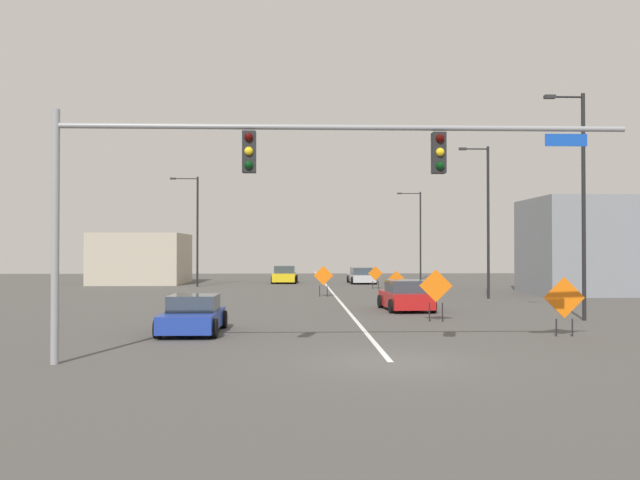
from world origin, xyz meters
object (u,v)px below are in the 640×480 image
(street_lamp_near_right, at_px, (195,226))
(construction_sign_median_near, at_px, (396,283))
(street_lamp_near_left, at_px, (486,215))
(street_lamp_mid_left, at_px, (581,197))
(construction_sign_median_far, at_px, (436,288))
(street_lamp_far_right, at_px, (419,231))
(traffic_signal_assembly, at_px, (261,169))
(car_yellow_distant, at_px, (285,275))
(car_silver_passing, at_px, (362,276))
(construction_sign_right_lane, at_px, (323,277))
(construction_sign_left_lane, at_px, (375,275))
(car_red_approaching, at_px, (406,296))
(car_blue_mid, at_px, (193,316))
(construction_sign_right_shoulder, at_px, (564,300))

(street_lamp_near_right, xyz_separation_m, construction_sign_median_near, (13.33, -16.40, -3.67))
(street_lamp_near_left, distance_m, street_lamp_mid_left, 11.97)
(construction_sign_median_near, distance_m, construction_sign_median_far, 9.12)
(street_lamp_far_right, bearing_deg, traffic_signal_assembly, -105.27)
(car_yellow_distant, bearing_deg, street_lamp_mid_left, -67.76)
(traffic_signal_assembly, xyz_separation_m, street_lamp_near_left, (12.10, 21.56, -0.01))
(car_silver_passing, bearing_deg, street_lamp_near_left, -72.46)
(construction_sign_right_lane, xyz_separation_m, construction_sign_left_lane, (4.19, 8.12, -0.15))
(street_lamp_near_left, relative_size, car_yellow_distant, 2.01)
(street_lamp_mid_left, xyz_separation_m, car_yellow_distant, (-12.65, 30.93, -4.34))
(car_red_approaching, bearing_deg, traffic_signal_assembly, -113.17)
(construction_sign_median_far, bearing_deg, construction_sign_right_lane, 105.52)
(car_blue_mid, bearing_deg, street_lamp_mid_left, 12.77)
(street_lamp_mid_left, bearing_deg, street_lamp_near_right, 127.66)
(construction_sign_right_shoulder, height_order, car_silver_passing, construction_sign_right_shoulder)
(traffic_signal_assembly, relative_size, construction_sign_median_near, 8.42)
(construction_sign_median_far, height_order, car_yellow_distant, construction_sign_median_far)
(construction_sign_right_lane, relative_size, construction_sign_median_far, 0.91)
(street_lamp_near_right, xyz_separation_m, construction_sign_median_far, (13.53, -25.52, -3.44))
(car_red_approaching, bearing_deg, street_lamp_near_left, 50.69)
(car_blue_mid, bearing_deg, car_silver_passing, 74.61)
(car_red_approaching, bearing_deg, street_lamp_near_right, 122.37)
(street_lamp_near_right, xyz_separation_m, street_lamp_mid_left, (19.55, -25.33, 0.27))
(traffic_signal_assembly, distance_m, street_lamp_far_right, 48.85)
(car_yellow_distant, bearing_deg, construction_sign_median_far, -77.97)
(construction_sign_right_lane, bearing_deg, construction_sign_right_shoulder, -68.99)
(traffic_signal_assembly, xyz_separation_m, construction_sign_right_lane, (2.56, 23.60, -3.73))
(street_lamp_far_right, height_order, car_blue_mid, street_lamp_far_right)
(street_lamp_near_right, distance_m, street_lamp_far_right, 23.34)
(street_lamp_far_right, xyz_separation_m, car_yellow_distant, (-13.00, -6.60, -4.05))
(construction_sign_left_lane, distance_m, car_silver_passing, 7.66)
(construction_sign_right_lane, bearing_deg, car_yellow_distant, 99.04)
(street_lamp_near_left, height_order, construction_sign_median_far, street_lamp_near_left)
(street_lamp_mid_left, distance_m, construction_sign_median_far, 7.07)
(construction_sign_median_far, xyz_separation_m, car_blue_mid, (-9.16, -3.25, -0.73))
(construction_sign_left_lane, relative_size, construction_sign_right_shoulder, 0.85)
(traffic_signal_assembly, height_order, street_lamp_far_right, street_lamp_far_right)
(car_silver_passing, bearing_deg, traffic_signal_assembly, -99.34)
(street_lamp_mid_left, bearing_deg, construction_sign_median_far, -178.23)
(street_lamp_mid_left, xyz_separation_m, street_lamp_far_right, (0.35, 37.52, -0.28))
(construction_sign_right_lane, distance_m, construction_sign_left_lane, 9.14)
(construction_sign_right_lane, height_order, car_yellow_distant, construction_sign_right_lane)
(traffic_signal_assembly, bearing_deg, street_lamp_far_right, 74.73)
(traffic_signal_assembly, distance_m, construction_sign_right_lane, 24.03)
(street_lamp_mid_left, height_order, car_red_approaching, street_lamp_mid_left)
(street_lamp_near_right, distance_m, car_yellow_distant, 9.77)
(construction_sign_left_lane, distance_m, car_yellow_distant, 11.19)
(construction_sign_right_lane, height_order, construction_sign_median_near, construction_sign_right_lane)
(street_lamp_near_left, bearing_deg, construction_sign_median_far, -114.76)
(street_lamp_near_left, distance_m, car_red_approaching, 10.39)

